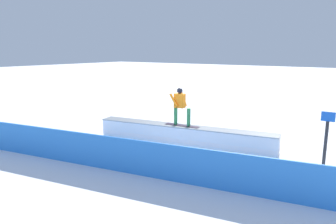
% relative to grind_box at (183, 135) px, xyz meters
% --- Properties ---
extents(ground_plane, '(120.00, 120.00, 0.00)m').
position_rel_grind_box_xyz_m(ground_plane, '(0.00, 0.00, -0.32)').
color(ground_plane, white).
extents(grind_box, '(7.18, 2.00, 0.71)m').
position_rel_grind_box_xyz_m(grind_box, '(0.00, 0.00, 0.00)').
color(grind_box, white).
rests_on(grind_box, ground_plane).
extents(snowboarder, '(1.43, 0.48, 1.48)m').
position_rel_grind_box_xyz_m(snowboarder, '(0.13, 0.02, 1.20)').
color(snowboarder, black).
rests_on(snowboarder, grind_box).
extents(safety_fence, '(13.15, 2.59, 1.07)m').
position_rel_grind_box_xyz_m(safety_fence, '(0.00, 3.57, 0.21)').
color(safety_fence, '#2F82EC').
rests_on(safety_fence, ground_plane).
extents(trail_marker, '(0.40, 0.10, 1.77)m').
position_rel_grind_box_xyz_m(trail_marker, '(-4.98, -0.44, 0.63)').
color(trail_marker, '#262628').
rests_on(trail_marker, ground_plane).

